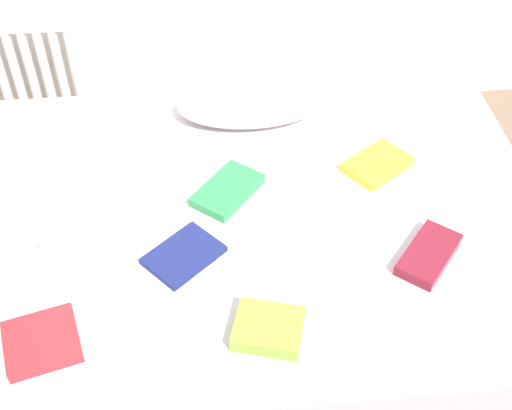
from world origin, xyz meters
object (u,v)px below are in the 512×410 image
(pillow, at_px, (250,103))
(textbook_red, at_px, (42,342))
(textbook_yellow, at_px, (377,164))
(textbook_white, at_px, (80,225))
(textbook_green, at_px, (228,190))
(radiator, at_px, (23,70))
(bed, at_px, (257,260))
(textbook_navy, at_px, (184,255))
(textbook_lime, at_px, (268,328))
(textbook_maroon, at_px, (429,254))

(pillow, xyz_separation_m, textbook_red, (-0.67, -1.01, -0.04))
(textbook_yellow, relative_size, textbook_red, 1.14)
(textbook_white, relative_size, textbook_yellow, 1.00)
(textbook_green, bearing_deg, radiator, 78.58)
(bed, distance_m, textbook_white, 0.65)
(radiator, height_order, pillow, pillow)
(pillow, bearing_deg, textbook_navy, -111.03)
(textbook_red, height_order, textbook_lime, textbook_lime)
(textbook_maroon, bearing_deg, radiator, 85.58)
(textbook_maroon, relative_size, textbook_yellow, 1.07)
(textbook_maroon, relative_size, textbook_navy, 1.08)
(bed, bearing_deg, textbook_maroon, -26.98)
(textbook_navy, bearing_deg, textbook_lime, -94.36)
(pillow, distance_m, textbook_navy, 0.77)
(textbook_green, relative_size, textbook_lime, 1.30)
(textbook_green, bearing_deg, textbook_navy, -170.09)
(bed, distance_m, textbook_maroon, 0.64)
(radiator, distance_m, textbook_navy, 1.58)
(textbook_green, xyz_separation_m, textbook_yellow, (0.54, 0.09, -0.00))
(textbook_red, xyz_separation_m, textbook_navy, (0.40, 0.29, -0.01))
(pillow, bearing_deg, textbook_green, -105.05)
(textbook_red, bearing_deg, textbook_white, 66.89)
(textbook_yellow, relative_size, textbook_lime, 1.19)
(textbook_white, height_order, textbook_red, textbook_red)
(pillow, relative_size, textbook_yellow, 2.48)
(textbook_yellow, bearing_deg, textbook_red, 174.99)
(textbook_lime, bearing_deg, textbook_yellow, 71.63)
(textbook_white, bearing_deg, textbook_yellow, 11.54)
(bed, bearing_deg, textbook_white, -177.24)
(textbook_navy, xyz_separation_m, textbook_lime, (0.23, -0.31, 0.01))
(textbook_navy, height_order, textbook_lime, textbook_lime)
(textbook_red, relative_size, textbook_navy, 0.88)
(radiator, xyz_separation_m, textbook_white, (0.41, -1.23, 0.18))
(textbook_green, bearing_deg, textbook_lime, -133.10)
(textbook_white, xyz_separation_m, textbook_green, (0.49, 0.12, -0.00))
(textbook_navy, bearing_deg, textbook_maroon, -47.23)
(textbook_maroon, relative_size, textbook_lime, 1.28)
(pillow, height_order, textbook_navy, pillow)
(textbook_white, relative_size, textbook_maroon, 0.93)
(radiator, bearing_deg, textbook_lime, -60.01)
(textbook_red, bearing_deg, radiator, 86.43)
(textbook_yellow, bearing_deg, radiator, 108.94)
(bed, height_order, textbook_yellow, textbook_yellow)
(textbook_green, height_order, textbook_red, textbook_red)
(textbook_red, bearing_deg, textbook_lime, -16.77)
(textbook_white, relative_size, textbook_green, 0.92)
(textbook_white, xyz_separation_m, textbook_maroon, (1.10, -0.23, 0.00))
(textbook_red, bearing_deg, pillow, 41.05)
(radiator, bearing_deg, pillow, -33.33)
(bed, bearing_deg, pillow, 87.44)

